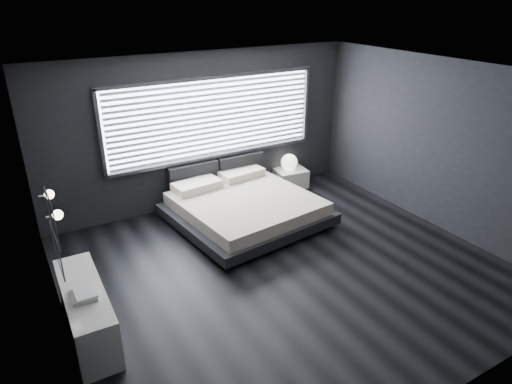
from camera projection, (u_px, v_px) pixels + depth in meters
room at (288, 181)px, 6.15m from camera, size 6.04×6.00×2.80m
window at (214, 118)px, 8.28m from camera, size 4.14×0.09×1.52m
headboard at (218, 172)px, 8.67m from camera, size 1.96×0.16×0.52m
sconce_near at (57, 215)px, 4.78m from camera, size 0.18×0.11×0.11m
sconce_far at (49, 194)px, 5.26m from camera, size 0.18×0.11×0.11m
wall_art_upper at (52, 219)px, 4.17m from camera, size 0.01×0.48×0.48m
wall_art_lower at (57, 250)px, 4.56m from camera, size 0.01×0.48×0.48m
bed at (245, 207)px, 7.95m from camera, size 2.61×2.52×0.61m
nightstand at (290, 178)px, 9.44m from camera, size 0.68×0.59×0.36m
orb_lamp at (289, 162)px, 9.29m from camera, size 0.33×0.33×0.33m
dresser at (87, 311)px, 5.34m from camera, size 0.48×1.60×0.64m
book_stack at (84, 294)px, 5.07m from camera, size 0.30×0.37×0.07m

